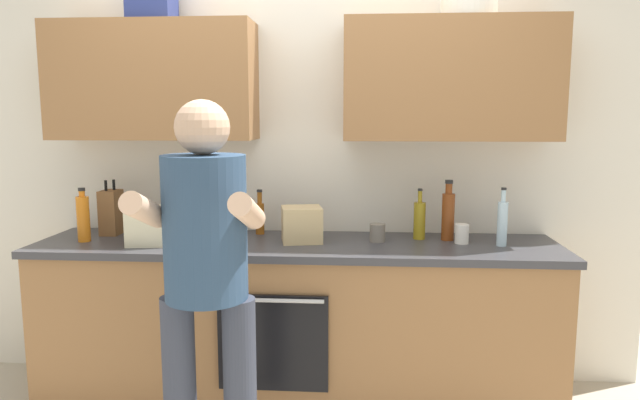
% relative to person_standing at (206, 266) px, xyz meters
% --- Properties ---
extents(ground_plane, '(12.00, 12.00, 0.00)m').
position_rel_person_standing_xyz_m(ground_plane, '(0.28, 0.80, -0.97)').
color(ground_plane, '#B2A893').
extents(back_wall_unit, '(4.00, 0.38, 2.50)m').
position_rel_person_standing_xyz_m(back_wall_unit, '(0.28, 1.08, 0.52)').
color(back_wall_unit, silver).
rests_on(back_wall_unit, ground).
extents(counter, '(2.84, 0.67, 0.90)m').
position_rel_person_standing_xyz_m(counter, '(0.28, 0.80, -0.52)').
color(counter, olive).
rests_on(counter, ground).
extents(person_standing, '(0.49, 0.45, 1.65)m').
position_rel_person_standing_xyz_m(person_standing, '(0.00, 0.00, 0.00)').
color(person_standing, '#383D4C').
rests_on(person_standing, ground).
extents(bottle_oil, '(0.07, 0.07, 0.28)m').
position_rel_person_standing_xyz_m(bottle_oil, '(0.96, 0.94, 0.04)').
color(bottle_oil, olive).
rests_on(bottle_oil, counter).
extents(bottle_juice, '(0.07, 0.07, 0.30)m').
position_rel_person_standing_xyz_m(bottle_juice, '(-0.88, 0.75, 0.06)').
color(bottle_juice, orange).
rests_on(bottle_juice, counter).
extents(bottle_vinegar, '(0.07, 0.07, 0.33)m').
position_rel_person_standing_xyz_m(bottle_vinegar, '(1.11, 0.93, 0.07)').
color(bottle_vinegar, brown).
rests_on(bottle_vinegar, counter).
extents(bottle_wine, '(0.07, 0.07, 0.31)m').
position_rel_person_standing_xyz_m(bottle_wine, '(-0.16, 0.62, 0.05)').
color(bottle_wine, '#471419').
rests_on(bottle_wine, counter).
extents(bottle_syrup, '(0.05, 0.05, 0.26)m').
position_rel_person_standing_xyz_m(bottle_syrup, '(0.04, 1.01, 0.03)').
color(bottle_syrup, '#8C4C14').
rests_on(bottle_syrup, counter).
extents(bottle_water, '(0.05, 0.05, 0.31)m').
position_rel_person_standing_xyz_m(bottle_water, '(1.38, 0.80, 0.05)').
color(bottle_water, silver).
rests_on(bottle_water, counter).
extents(bottle_soy, '(0.05, 0.05, 0.23)m').
position_rel_person_standing_xyz_m(bottle_soy, '(-0.43, 0.93, 0.02)').
color(bottle_soy, black).
rests_on(bottle_soy, counter).
extents(cup_stoneware, '(0.08, 0.08, 0.10)m').
position_rel_person_standing_xyz_m(cup_stoneware, '(0.72, 0.86, -0.02)').
color(cup_stoneware, slate).
rests_on(cup_stoneware, counter).
extents(cup_coffee, '(0.07, 0.07, 0.11)m').
position_rel_person_standing_xyz_m(cup_coffee, '(1.17, 0.84, -0.02)').
color(cup_coffee, white).
rests_on(cup_coffee, counter).
extents(mixing_bowl, '(0.28, 0.28, 0.08)m').
position_rel_person_standing_xyz_m(mixing_bowl, '(-0.18, 0.89, -0.03)').
color(mixing_bowl, silver).
rests_on(mixing_bowl, counter).
extents(knife_block, '(0.10, 0.14, 0.32)m').
position_rel_person_standing_xyz_m(knife_block, '(-0.81, 0.95, 0.06)').
color(knife_block, brown).
rests_on(knife_block, counter).
extents(grocery_bag_bread, '(0.25, 0.23, 0.19)m').
position_rel_person_standing_xyz_m(grocery_bag_bread, '(0.31, 0.83, 0.02)').
color(grocery_bag_bread, tan).
rests_on(grocery_bag_bread, counter).
extents(grocery_bag_rice, '(0.25, 0.23, 0.20)m').
position_rel_person_standing_xyz_m(grocery_bag_rice, '(-0.49, 0.71, 0.03)').
color(grocery_bag_rice, beige).
rests_on(grocery_bag_rice, counter).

